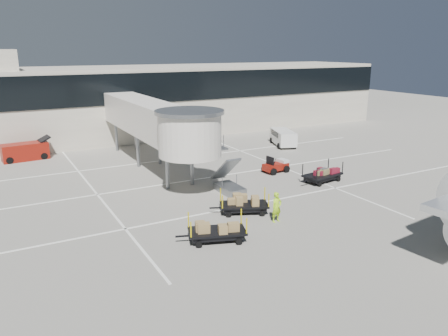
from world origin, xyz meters
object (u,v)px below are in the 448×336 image
(box_cart_near, at_px, (244,204))
(belt_loader, at_px, (25,152))
(baggage_tug, at_px, (276,166))
(ground_worker, at_px, (277,207))
(minivan, at_px, (283,136))
(box_cart_far, at_px, (215,231))
(suitcase_cart, at_px, (322,175))

(box_cart_near, distance_m, belt_loader, 24.08)
(baggage_tug, relative_size, ground_worker, 1.24)
(minivan, bearing_deg, belt_loader, -175.33)
(baggage_tug, height_order, minivan, minivan)
(box_cart_far, relative_size, belt_loader, 0.87)
(suitcase_cart, height_order, ground_worker, ground_worker)
(belt_loader, bearing_deg, suitcase_cart, -49.18)
(baggage_tug, bearing_deg, suitcase_cart, -74.47)
(suitcase_cart, distance_m, box_cart_far, 13.59)
(box_cart_near, relative_size, belt_loader, 0.83)
(baggage_tug, height_order, box_cart_near, box_cart_near)
(box_cart_near, relative_size, minivan, 0.79)
(box_cart_far, xyz_separation_m, belt_loader, (-7.35, 24.30, 0.24))
(ground_worker, xyz_separation_m, minivan, (12.96, 17.25, 0.06))
(box_cart_far, bearing_deg, suitcase_cart, 43.32)
(ground_worker, xyz_separation_m, belt_loader, (-11.85, 23.65, -0.14))
(baggage_tug, distance_m, minivan, 10.64)
(minivan, bearing_deg, baggage_tug, -109.72)
(suitcase_cart, distance_m, ground_worker, 9.32)
(suitcase_cart, height_order, belt_loader, belt_loader)
(suitcase_cart, bearing_deg, minivan, 58.79)
(baggage_tug, relative_size, box_cart_near, 0.62)
(box_cart_near, distance_m, minivan, 20.56)
(baggage_tug, xyz_separation_m, ground_worker, (-6.30, -8.98, 0.41))
(box_cart_near, xyz_separation_m, minivan, (13.96, 15.09, 0.40))
(box_cart_near, height_order, minivan, minivan)
(baggage_tug, distance_m, ground_worker, 10.97)
(box_cart_near, xyz_separation_m, box_cart_far, (-3.51, -2.81, -0.03))
(baggage_tug, xyz_separation_m, box_cart_near, (-7.29, -6.81, 0.07))
(box_cart_far, bearing_deg, belt_loader, 125.65)
(baggage_tug, height_order, box_cart_far, box_cart_far)
(ground_worker, bearing_deg, suitcase_cart, 27.96)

